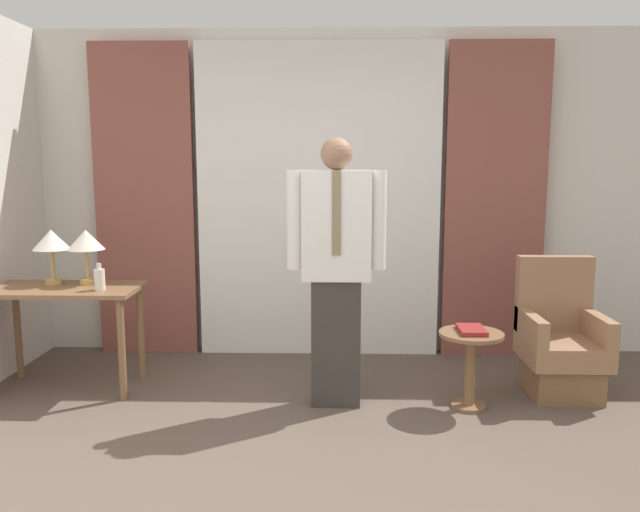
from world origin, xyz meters
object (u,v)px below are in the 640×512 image
(person, at_px, (336,263))
(armchair, at_px, (560,346))
(book, at_px, (471,330))
(desk, at_px, (65,304))
(side_table, at_px, (470,357))
(table_lamp_left, at_px, (51,242))
(bottle_near_edge, at_px, (100,279))
(table_lamp_right, at_px, (86,242))

(person, relative_size, armchair, 1.86)
(book, bearing_deg, desk, 174.09)
(side_table, bearing_deg, armchair, 22.79)
(desk, height_order, person, person)
(table_lamp_left, xyz_separation_m, bottle_near_edge, (0.42, -0.21, -0.23))
(table_lamp_left, height_order, book, table_lamp_left)
(desk, distance_m, book, 2.83)
(bottle_near_edge, bearing_deg, book, -4.55)
(desk, distance_m, armchair, 3.51)
(armchair, distance_m, side_table, 0.75)
(desk, relative_size, side_table, 2.05)
(table_lamp_left, bearing_deg, desk, -44.34)
(book, bearing_deg, side_table, -104.76)
(table_lamp_right, distance_m, book, 2.77)
(table_lamp_left, distance_m, side_table, 3.05)
(desk, xyz_separation_m, person, (1.93, -0.25, 0.35))
(desk, relative_size, person, 0.60)
(table_lamp_right, relative_size, person, 0.22)
(table_lamp_left, relative_size, book, 1.58)
(table_lamp_left, xyz_separation_m, side_table, (2.94, -0.42, -0.70))
(desk, distance_m, table_lamp_left, 0.46)
(table_lamp_left, xyz_separation_m, armchair, (3.63, -0.13, -0.70))
(table_lamp_right, bearing_deg, table_lamp_left, 180.00)
(side_table, bearing_deg, person, 176.83)
(person, height_order, book, person)
(table_lamp_right, bearing_deg, desk, -135.66)
(desk, bearing_deg, table_lamp_right, 44.34)
(desk, bearing_deg, book, -5.91)
(table_lamp_right, height_order, armchair, table_lamp_right)
(desk, xyz_separation_m, armchair, (3.50, -0.01, -0.28))
(bottle_near_edge, relative_size, person, 0.11)
(desk, distance_m, bottle_near_edge, 0.37)
(bottle_near_edge, distance_m, person, 1.65)
(table_lamp_right, bearing_deg, book, -8.76)
(bottle_near_edge, xyz_separation_m, side_table, (2.52, -0.21, -0.47))
(table_lamp_right, height_order, side_table, table_lamp_right)
(table_lamp_left, height_order, table_lamp_right, same)
(bottle_near_edge, bearing_deg, person, -5.57)
(armchair, bearing_deg, desk, 179.84)
(table_lamp_right, relative_size, bottle_near_edge, 2.11)
(table_lamp_left, bearing_deg, book, -8.02)
(bottle_near_edge, xyz_separation_m, person, (1.63, -0.16, 0.15))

